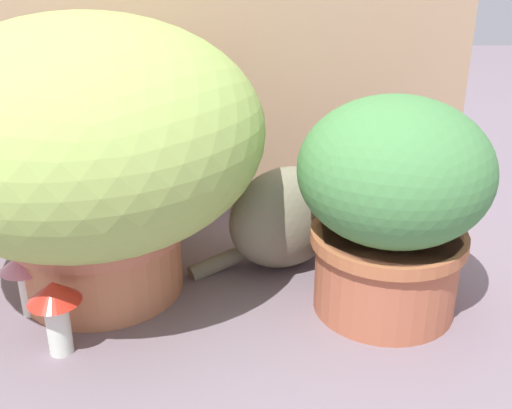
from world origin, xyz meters
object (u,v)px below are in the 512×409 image
leafy_planter (392,200)px  mushroom_ornament_red (55,304)px  cat (293,210)px  mushroom_ornament_pink (24,269)px  grass_planter (89,143)px

leafy_planter → mushroom_ornament_red: 0.61m
cat → mushroom_ornament_pink: cat is taller
mushroom_ornament_pink → cat: bearing=23.4°
leafy_planter → cat: bearing=133.6°
mushroom_ornament_pink → mushroom_ornament_red: mushroom_ornament_red is taller
grass_planter → leafy_planter: bearing=-6.1°
cat → mushroom_ornament_pink: (-0.50, -0.22, -0.02)m
leafy_planter → mushroom_ornament_red: (-0.58, -0.15, -0.13)m
mushroom_ornament_pink → mushroom_ornament_red: (0.09, -0.11, -0.00)m
mushroom_ornament_pink → leafy_planter: bearing=3.3°
grass_planter → leafy_planter: size_ratio=1.59×
grass_planter → cat: 0.44m
mushroom_ornament_red → grass_planter: bearing=83.7°
grass_planter → leafy_planter: grass_planter is taller
grass_planter → mushroom_ornament_red: size_ratio=4.70×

